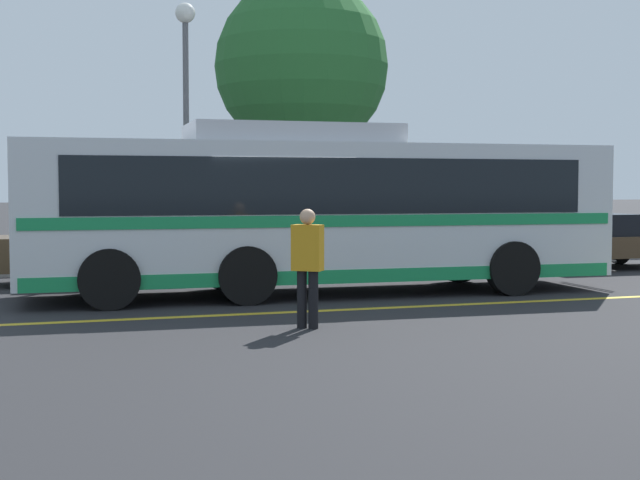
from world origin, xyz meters
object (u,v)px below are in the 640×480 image
(street_lamp, at_px, (186,83))
(pedestrian_0, at_px, (308,261))
(parked_car_1, at_px, (101,248))
(tree_0, at_px, (302,67))
(parked_car_3, at_px, (592,241))
(transit_bus, at_px, (319,209))
(parked_car_2, at_px, (373,242))

(street_lamp, bearing_deg, pedestrian_0, -89.17)
(parked_car_1, xyz_separation_m, tree_0, (6.14, 5.92, 4.76))
(parked_car_3, bearing_deg, pedestrian_0, -54.30)
(transit_bus, bearing_deg, tree_0, 167.29)
(tree_0, bearing_deg, parked_car_2, -90.46)
(transit_bus, relative_size, pedestrian_0, 6.64)
(parked_car_2, distance_m, pedestrian_0, 8.10)
(parked_car_3, distance_m, street_lamp, 10.56)
(transit_bus, bearing_deg, parked_car_1, -129.23)
(transit_bus, distance_m, pedestrian_0, 4.13)
(parked_car_2, bearing_deg, street_lamp, 61.58)
(transit_bus, height_order, pedestrian_0, transit_bus)
(parked_car_2, xyz_separation_m, tree_0, (0.05, 5.85, 4.76))
(parked_car_1, xyz_separation_m, parked_car_2, (6.10, 0.07, 0.00))
(parked_car_2, xyz_separation_m, street_lamp, (-3.90, 2.27, 3.76))
(parked_car_3, xyz_separation_m, tree_0, (-5.53, 6.26, 4.80))
(street_lamp, bearing_deg, tree_0, 42.12)
(parked_car_1, relative_size, parked_car_3, 0.95)
(parked_car_2, bearing_deg, transit_bus, 146.46)
(parked_car_1, height_order, parked_car_3, parked_car_1)
(street_lamp, xyz_separation_m, tree_0, (3.95, 3.57, 1.00))
(tree_0, bearing_deg, street_lamp, -137.88)
(parked_car_2, xyz_separation_m, parked_car_3, (5.58, -0.41, -0.04))
(parked_car_1, height_order, pedestrian_0, pedestrian_0)
(street_lamp, bearing_deg, transit_bus, -74.69)
(parked_car_3, height_order, street_lamp, street_lamp)
(parked_car_2, relative_size, street_lamp, 0.73)
(parked_car_3, xyz_separation_m, street_lamp, (-9.49, 2.69, 3.80))
(parked_car_2, relative_size, pedestrian_0, 2.75)
(parked_car_2, bearing_deg, tree_0, 1.34)
(transit_bus, relative_size, parked_car_1, 2.54)
(street_lamp, bearing_deg, parked_car_3, -15.81)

